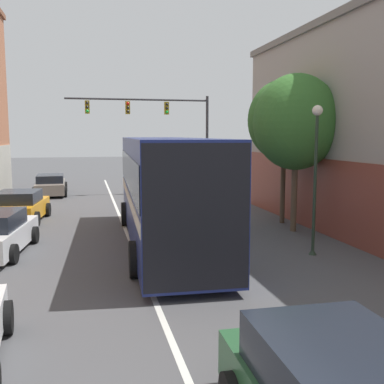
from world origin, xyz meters
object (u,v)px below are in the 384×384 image
traffic_signal_gantry (161,120)px  parked_car_left_far (19,207)px  bus (165,186)px  street_lamp (316,167)px  street_tree_far (284,121)px  parked_car_left_near (51,185)px  street_tree_near (296,122)px

traffic_signal_gantry → parked_car_left_far: bearing=-133.6°
bus → parked_car_left_far: size_ratio=2.84×
street_lamp → street_tree_far: street_tree_far is taller
parked_car_left_near → street_tree_near: bearing=-145.2°
parked_car_left_far → bus: bearing=-128.7°
parked_car_left_near → street_tree_far: bearing=-140.6°
parked_car_left_near → street_lamp: (9.34, -17.25, 2.18)m
parked_car_left_far → traffic_signal_gantry: size_ratio=0.44×
bus → street_tree_near: street_tree_near is taller
parked_car_left_near → street_tree_far: street_tree_far is taller
parked_car_left_near → traffic_signal_gantry: bearing=-100.9°
street_tree_near → street_tree_far: bearing=80.1°
parked_car_left_far → street_lamp: bearing=-122.6°
traffic_signal_gantry → street_tree_near: (3.26, -12.69, -0.47)m
bus → street_tree_far: bearing=-61.7°
parked_car_left_near → street_lamp: bearing=-153.5°
parked_car_left_far → street_tree_far: (11.27, -2.87, 3.78)m
parked_car_left_near → traffic_signal_gantry: (7.05, -1.11, 4.15)m
parked_car_left_far → street_tree_near: street_tree_near is taller
street_tree_near → street_tree_far: size_ratio=1.00×
bus → street_lamp: bearing=-116.5°
parked_car_left_near → street_tree_far: size_ratio=0.76×
traffic_signal_gantry → street_tree_near: bearing=-75.6°
parked_car_left_near → parked_car_left_far: size_ratio=1.17×
traffic_signal_gantry → bus: bearing=-98.7°
bus → parked_car_left_near: 15.68m
traffic_signal_gantry → street_lamp: bearing=-82.0°
street_tree_far → street_tree_near: bearing=-99.9°
parked_car_left_far → street_lamp: 13.00m
bus → parked_car_left_near: (-4.95, 14.81, -1.44)m
street_tree_far → street_lamp: bearing=-103.9°
parked_car_left_near → street_tree_near: size_ratio=0.77×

